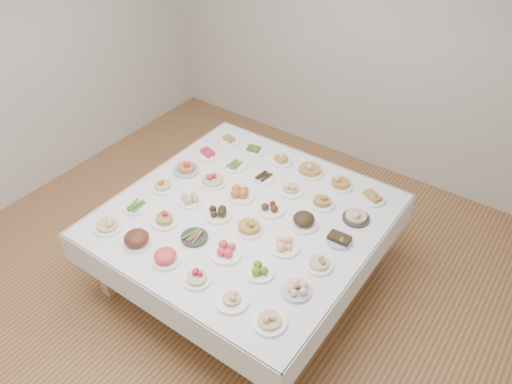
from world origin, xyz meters
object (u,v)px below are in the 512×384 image
Objects in this scene: dish_35 at (372,196)px; dish_18 at (186,167)px; display_table at (246,220)px; dish_0 at (107,222)px.

dish_18 is at bearing -158.28° from dish_35.
dish_18 is (-0.78, 0.15, 0.12)m from display_table.
dish_18 reaches higher than display_table.
dish_0 is at bearing -135.29° from display_table.
dish_0 is 2.19m from dish_35.
dish_0 is at bearing -135.06° from dish_35.
dish_35 reaches higher than display_table.
dish_35 is (1.55, 1.55, -0.03)m from dish_0.
dish_35 is (1.55, 0.62, -0.02)m from dish_18.
dish_0 reaches higher than display_table.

